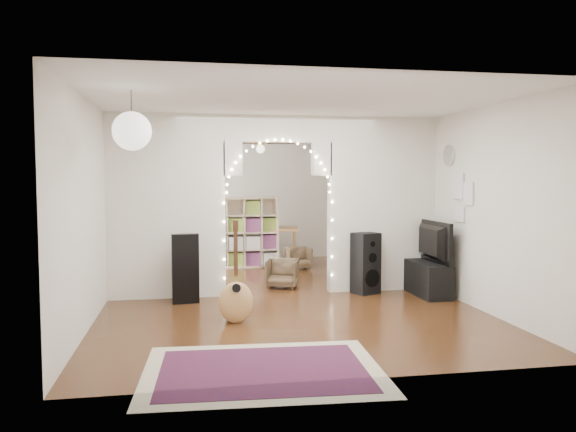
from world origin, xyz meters
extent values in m
plane|color=black|center=(0.00, 0.00, 0.00)|extent=(7.50, 7.50, 0.00)
cube|color=white|center=(0.00, 0.00, 2.70)|extent=(5.00, 7.50, 0.02)
cube|color=silver|center=(0.00, 3.75, 1.35)|extent=(5.00, 0.02, 2.70)
cube|color=silver|center=(0.00, -3.75, 1.35)|extent=(5.00, 0.02, 2.70)
cube|color=silver|center=(-2.50, 0.00, 1.35)|extent=(0.02, 7.50, 2.70)
cube|color=silver|center=(2.50, 0.00, 1.35)|extent=(0.02, 7.50, 2.70)
cube|color=silver|center=(-1.65, 0.00, 1.35)|extent=(1.70, 0.20, 2.70)
cube|color=silver|center=(1.65, 0.00, 1.35)|extent=(1.70, 0.20, 2.70)
cube|color=silver|center=(0.00, 0.00, 2.50)|extent=(1.60, 0.20, 0.40)
cube|color=white|center=(-2.47, 1.80, 1.50)|extent=(0.04, 1.20, 1.40)
cylinder|color=white|center=(2.48, -0.60, 2.10)|extent=(0.03, 0.31, 0.31)
sphere|color=white|center=(-1.90, -2.40, 2.25)|extent=(0.40, 0.40, 0.40)
cube|color=maroon|center=(-0.68, -3.40, 0.01)|extent=(2.27, 1.76, 0.02)
cube|color=black|center=(-1.39, -0.44, 0.49)|extent=(0.39, 0.16, 0.98)
ellipsoid|color=tan|center=(-0.78, -1.66, 0.45)|extent=(0.43, 0.15, 0.51)
cube|color=black|center=(-0.78, -1.66, 0.87)|extent=(0.05, 0.03, 0.59)
cube|color=black|center=(-0.78, -1.66, 1.19)|extent=(0.06, 0.03, 0.13)
ellipsoid|color=brown|center=(-0.80, -1.45, 0.13)|extent=(0.35, 0.42, 0.26)
sphere|color=brown|center=(-0.86, -1.59, 0.26)|extent=(0.20, 0.20, 0.15)
cone|color=brown|center=(-0.89, -1.59, 0.34)|extent=(0.05, 0.05, 0.05)
cone|color=brown|center=(-0.82, -1.59, 0.34)|extent=(0.05, 0.05, 0.05)
cylinder|color=brown|center=(-0.73, -1.27, 0.04)|extent=(0.13, 0.24, 0.08)
cube|color=black|center=(1.32, -0.25, 0.47)|extent=(0.45, 0.42, 0.93)
cylinder|color=black|center=(1.38, -0.40, 0.26)|extent=(0.26, 0.12, 0.27)
cylinder|color=black|center=(1.38, -0.40, 0.57)|extent=(0.14, 0.07, 0.14)
cylinder|color=black|center=(1.38, -0.40, 0.78)|extent=(0.08, 0.05, 0.08)
cube|color=black|center=(2.20, -0.52, 0.25)|extent=(0.41, 1.00, 0.50)
imported|color=black|center=(2.20, -0.52, 0.81)|extent=(0.15, 1.08, 0.62)
cube|color=#CAB292|center=(-0.26, 2.55, 0.69)|extent=(1.39, 0.60, 1.38)
cube|color=olive|center=(0.27, 2.84, 0.73)|extent=(1.32, 0.99, 0.05)
cylinder|color=olive|center=(-0.30, 2.61, 0.35)|extent=(0.05, 0.05, 0.70)
cylinder|color=olive|center=(0.73, 2.43, 0.35)|extent=(0.05, 0.05, 0.70)
cylinder|color=olive|center=(-0.19, 3.24, 0.35)|extent=(0.05, 0.05, 0.70)
cylinder|color=olive|center=(0.83, 3.06, 0.35)|extent=(0.05, 0.05, 0.70)
imported|color=silver|center=(0.27, 2.84, 0.85)|extent=(0.21, 0.21, 0.19)
imported|color=#4C3926|center=(0.14, 0.42, 0.23)|extent=(0.62, 0.63, 0.46)
imported|color=#4C3926|center=(0.76, 2.18, 0.21)|extent=(0.47, 0.49, 0.42)
camera|label=1|loc=(-1.34, -8.39, 1.78)|focal=35.00mm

